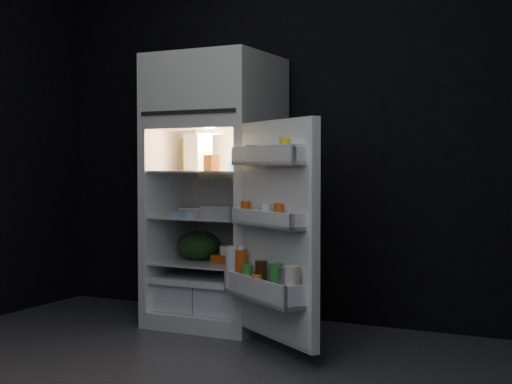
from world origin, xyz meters
The scene contains 16 objects.
wall_back centered at (0.00, 1.70, 1.35)m, with size 4.00×0.00×2.70m, color black.
refrigerator centered at (-0.51, 1.32, 0.96)m, with size 0.76×0.71×1.78m.
fridge_door centered at (0.18, 0.73, 0.68)m, with size 0.70×0.56×1.22m.
milk_jug centered at (-0.64, 1.29, 1.15)m, with size 0.14×0.14×0.24m, color white.
mayo_jar centered at (-0.37, 1.34, 1.10)m, with size 0.11×0.11×0.14m, color #1E57A6.
jam_jar centered at (-0.28, 1.27, 1.09)m, with size 0.09×0.09×0.13m, color black.
amber_bottle centered at (-0.77, 1.38, 1.14)m, with size 0.09×0.09×0.22m, color gold.
small_carton centered at (-0.42, 1.09, 1.08)m, with size 0.09×0.07×0.10m, color orange.
egg_carton centered at (-0.43, 1.25, 0.76)m, with size 0.26×0.10×0.07m, color #9D988E.
pie centered at (-0.66, 1.34, 0.75)m, with size 0.30×0.30×0.04m, color tan.
flat_package centered at (-0.60, 1.04, 0.75)m, with size 0.16×0.08×0.04m, color #84A1CD.
wrapped_pkg centered at (-0.32, 1.39, 0.75)m, with size 0.11×0.09×0.05m, color beige.
produce_bag centered at (-0.62, 1.27, 0.52)m, with size 0.31×0.26×0.20m, color #193815.
yogurt_tray centered at (-0.34, 1.23, 0.45)m, with size 0.27×0.14×0.05m, color #CA4C11.
small_can_red centered at (-0.32, 1.47, 0.47)m, with size 0.07×0.07×0.09m, color #CA4C11.
small_can_silver centered at (-0.32, 1.44, 0.47)m, with size 0.07×0.07×0.09m, color silver.
Camera 1 is at (1.84, -2.82, 1.06)m, focal length 50.00 mm.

